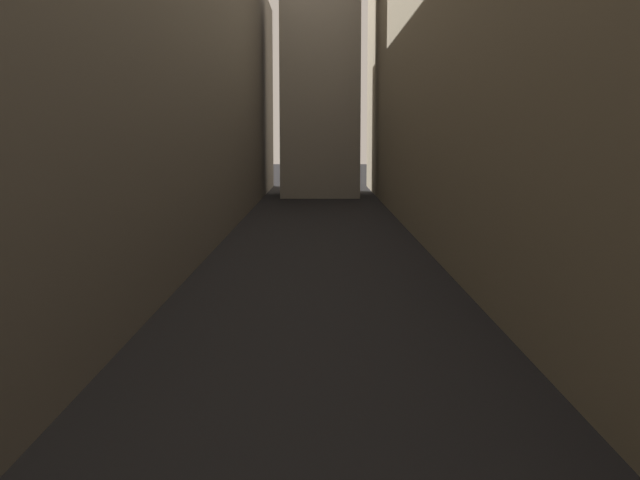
{
  "coord_description": "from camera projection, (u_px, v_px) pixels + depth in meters",
  "views": [
    {
      "loc": [
        -0.01,
        9.38,
        5.81
      ],
      "look_at": [
        0.0,
        22.43,
        4.12
      ],
      "focal_mm": 44.91,
      "sensor_mm": 36.0,
      "label": 1
    }
  ],
  "objects": [
    {
      "name": "ground_plane",
      "position": [
        320.0,
        256.0,
        39.05
      ],
      "size": [
        264.0,
        264.0,
        0.0
      ],
      "primitive_type": "plane",
      "color": "black"
    },
    {
      "name": "building_block_left",
      "position": [
        67.0,
        50.0,
        39.73
      ],
      "size": [
        14.14,
        108.0,
        20.18
      ],
      "primitive_type": "cube",
      "color": "#60594F",
      "rests_on": "ground"
    },
    {
      "name": "building_block_right",
      "position": [
        556.0,
        28.0,
        39.61
      ],
      "size": [
        12.48,
        108.0,
        22.27
      ],
      "primitive_type": "cube",
      "color": "gray",
      "rests_on": "ground"
    }
  ]
}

